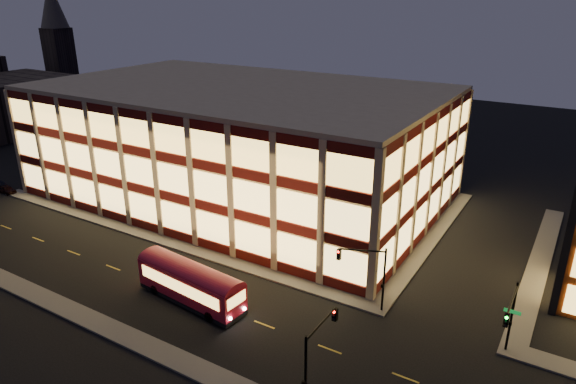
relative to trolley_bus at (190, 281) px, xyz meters
The scene contains 13 objects.
ground 10.96m from the trolley_bus, 143.22° to the left, with size 200.00×200.00×0.00m, color black.
sidewalk_office_south 13.95m from the trolley_bus, 147.35° to the left, with size 54.00×2.00×0.15m, color #514F4C.
sidewalk_office_east 27.57m from the trolley_bus, 58.50° to the left, with size 2.00×30.00×0.15m, color #514F4C.
sidewalk_tower_west 34.60m from the trolley_bus, 42.75° to the left, with size 2.00×30.00×0.15m, color #514F4C.
sidewalk_near 11.01m from the trolley_bus, 142.81° to the right, with size 100.00×2.00×0.15m, color #514F4C.
office_building 26.58m from the trolley_bus, 116.30° to the left, with size 50.45×30.45×14.50m.
church_tower 91.59m from the trolley_bus, 149.43° to the left, with size 5.00×5.00×18.00m, color #2D2621.
church_spire 93.71m from the trolley_bus, 149.43° to the left, with size 6.00×6.00×10.00m, color #4C473F.
traffic_signal_far 15.28m from the trolley_bus, 26.22° to the left, with size 3.79×1.87×6.00m.
traffic_signal_right 25.63m from the trolley_bus, 13.19° to the left, with size 1.20×4.37×6.00m.
traffic_signal_near 15.70m from the trolley_bus, 17.12° to the right, with size 0.32×4.45×6.00m.
trolley_bus is the anchor object (origin of this frame).
parked_car_0 39.56m from the trolley_bus, 169.87° to the left, with size 1.25×3.11×1.06m, color black.
Camera 1 is at (35.91, -35.08, 25.48)m, focal length 32.00 mm.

